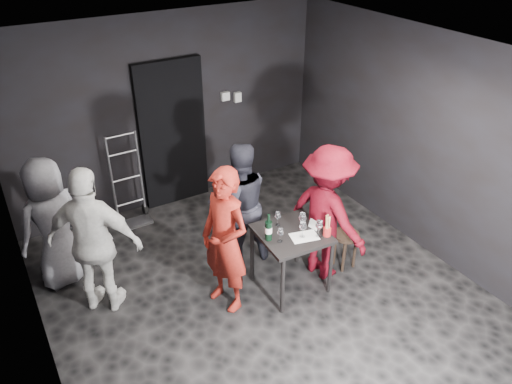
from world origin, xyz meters
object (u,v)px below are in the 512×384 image
server_red (225,234)px  man_maroon (328,208)px  wine_bottle (269,230)px  bystander_cream (93,233)px  tasting_table (292,240)px  woman_black (239,202)px  bystander_grey (52,221)px  stool (346,241)px  hand_truck (132,207)px  breadstick_cup (328,226)px

server_red → man_maroon: bearing=67.7°
wine_bottle → bystander_cream: bearing=155.5°
tasting_table → server_red: (-0.75, 0.13, 0.27)m
woman_black → wine_bottle: woman_black is taller
man_maroon → bystander_grey: bearing=50.8°
stool → bystander_grey: bystander_grey is taller
woman_black → wine_bottle: 0.76m
stool → woman_black: (-1.00, 0.81, 0.43)m
tasting_table → bystander_grey: bearing=146.9°
hand_truck → wine_bottle: (0.83, -2.22, 0.64)m
stool → breadstick_cup: bearing=-156.8°
bystander_grey → wine_bottle: bearing=121.9°
man_maroon → bystander_grey: (-2.70, 1.43, -0.08)m
bystander_cream → breadstick_cup: bystander_cream is taller
woman_black → bystander_cream: (-1.70, -0.01, 0.17)m
wine_bottle → man_maroon: bearing=-0.5°
server_red → wine_bottle: server_red is taller
bystander_cream → wine_bottle: 1.80m
woman_black → breadstick_cup: woman_black is taller
man_maroon → woman_black: bearing=31.7°
hand_truck → tasting_table: (1.12, -2.24, 0.42)m
man_maroon → wine_bottle: (-0.78, 0.01, -0.03)m
stool → bystander_cream: 2.88m
tasting_table → server_red: bearing=170.1°
wine_bottle → breadstick_cup: 0.64m
woman_black → breadstick_cup: size_ratio=5.88×
stool → breadstick_cup: (-0.48, -0.21, 0.51)m
hand_truck → bystander_grey: bearing=-144.7°
hand_truck → tasting_table: bearing=-63.8°
wine_bottle → hand_truck: bearing=110.6°
stool → woman_black: 1.36m
man_maroon → wine_bottle: bearing=78.2°
server_red → breadstick_cup: (1.05, -0.37, -0.05)m
hand_truck → bystander_cream: (-0.80, -1.47, 0.73)m
hand_truck → woman_black: size_ratio=0.82×
stool → bystander_cream: bearing=163.5°
server_red → tasting_table: bearing=63.2°
bystander_cream → stool: bearing=-159.5°
bystander_grey → stool: bearing=132.1°
server_red → woman_black: 0.84m
hand_truck → breadstick_cup: hand_truck is taller
stool → man_maroon: 0.61m
server_red → bystander_cream: (-1.18, 0.63, 0.05)m
bystander_cream → bystander_grey: bearing=-30.1°
hand_truck → man_maroon: (1.61, -2.22, 0.67)m
server_red → man_maroon: server_red is taller
breadstick_cup → tasting_table: bearing=140.8°
hand_truck → tasting_table: 2.54m
tasting_table → breadstick_cup: size_ratio=2.77×
stool → breadstick_cup: breadstick_cup is taller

